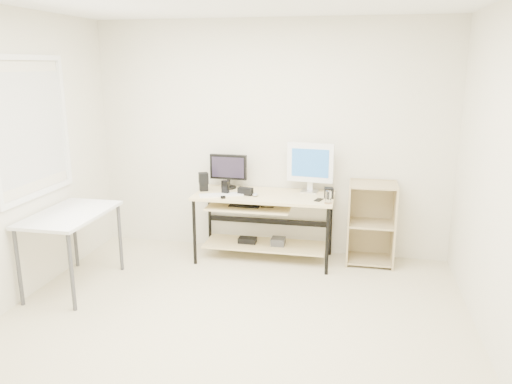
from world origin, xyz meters
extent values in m
cube|color=beige|center=(0.00, 0.00, -0.01)|extent=(4.00, 4.00, 0.01)
cube|color=silver|center=(0.00, 2.00, 1.30)|extent=(4.00, 0.01, 2.60)
cube|color=silver|center=(0.00, -2.00, 1.30)|extent=(4.00, 0.01, 2.60)
cube|color=white|center=(-1.98, 0.60, 1.55)|extent=(0.01, 1.00, 1.20)
cube|color=beige|center=(0.00, 1.66, 0.73)|extent=(1.50, 0.65, 0.03)
cube|color=beige|center=(-0.15, 1.60, 0.62)|extent=(0.90, 0.49, 0.02)
cube|color=beige|center=(0.00, 1.71, 0.15)|extent=(1.35, 0.46, 0.02)
cube|color=black|center=(-0.20, 1.60, 0.64)|extent=(0.33, 0.22, 0.01)
cylinder|color=black|center=(0.05, 1.55, 0.64)|extent=(0.14, 0.01, 0.01)
cube|color=#404043|center=(0.15, 1.71, 0.20)|extent=(0.15, 0.15, 0.08)
cube|color=black|center=(-0.20, 1.71, 0.19)|extent=(0.20, 0.12, 0.06)
cylinder|color=black|center=(-0.71, 1.37, 0.36)|extent=(0.04, 0.04, 0.72)
cylinder|color=black|center=(-0.71, 1.94, 0.36)|extent=(0.04, 0.04, 0.72)
cylinder|color=black|center=(0.71, 1.37, 0.36)|extent=(0.04, 0.04, 0.72)
cylinder|color=black|center=(0.71, 1.94, 0.36)|extent=(0.04, 0.04, 0.72)
cube|color=white|center=(-1.68, 0.60, 0.73)|extent=(0.60, 1.00, 0.03)
cylinder|color=#404043|center=(-1.94, 0.14, 0.36)|extent=(0.04, 0.04, 0.72)
cylinder|color=#404043|center=(-1.94, 1.06, 0.36)|extent=(0.04, 0.04, 0.72)
cylinder|color=#404043|center=(-1.42, 0.14, 0.36)|extent=(0.04, 0.04, 0.72)
cylinder|color=#404043|center=(-1.42, 1.06, 0.36)|extent=(0.04, 0.04, 0.72)
cube|color=tan|center=(0.91, 1.78, 0.45)|extent=(0.02, 0.40, 0.90)
cube|color=tan|center=(1.39, 1.78, 0.45)|extent=(0.02, 0.40, 0.90)
cube|color=tan|center=(1.15, 1.97, 0.45)|extent=(0.50, 0.02, 0.90)
cube|color=tan|center=(1.15, 1.78, 0.04)|extent=(0.46, 0.38, 0.02)
cube|color=tan|center=(1.15, 1.78, 0.45)|extent=(0.46, 0.38, 0.02)
cube|color=tan|center=(1.15, 1.78, 0.88)|extent=(0.46, 0.38, 0.02)
cylinder|color=black|center=(-0.45, 1.84, 0.76)|extent=(0.18, 0.18, 0.02)
cylinder|color=black|center=(-0.45, 1.84, 0.81)|extent=(0.04, 0.04, 0.09)
cube|color=black|center=(-0.45, 1.84, 1.00)|extent=(0.42, 0.06, 0.28)
cube|color=black|center=(-0.45, 1.82, 1.00)|extent=(0.36, 0.02, 0.23)
cube|color=silver|center=(0.47, 1.85, 0.76)|extent=(0.18, 0.16, 0.02)
cylinder|color=silver|center=(0.47, 1.85, 0.82)|extent=(0.04, 0.04, 0.10)
cube|color=white|center=(0.47, 1.85, 1.08)|extent=(0.51, 0.11, 0.43)
cube|color=#2661A7|center=(0.47, 1.82, 1.08)|extent=(0.43, 0.05, 0.34)
cube|color=white|center=(-0.44, 1.51, 0.76)|extent=(0.48, 0.30, 0.02)
ellipsoid|color=#B3B3B8|center=(-0.08, 1.56, 0.77)|extent=(0.06, 0.10, 0.03)
cube|color=black|center=(-0.19, 1.58, 0.79)|extent=(0.17, 0.11, 0.08)
cube|color=black|center=(-0.69, 1.68, 0.79)|extent=(0.12, 0.12, 0.08)
cube|color=black|center=(-0.69, 1.68, 0.89)|extent=(0.13, 0.13, 0.12)
cube|color=black|center=(0.69, 1.64, 0.81)|extent=(0.11, 0.11, 0.11)
cube|color=black|center=(-0.41, 1.57, 0.83)|extent=(0.09, 0.07, 0.15)
cylinder|color=black|center=(-0.39, 1.40, 0.76)|extent=(0.06, 0.06, 0.02)
cube|color=black|center=(0.60, 1.52, 0.75)|extent=(0.09, 0.13, 0.01)
cylinder|color=#AE7E4E|center=(0.70, 1.42, 0.75)|extent=(0.10, 0.10, 0.01)
cylinder|color=white|center=(0.70, 1.42, 0.82)|extent=(0.08, 0.08, 0.12)
camera|label=1|loc=(0.96, -3.48, 2.12)|focal=35.00mm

